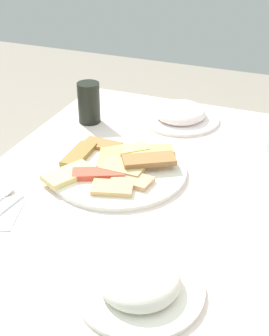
{
  "coord_description": "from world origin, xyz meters",
  "views": [
    {
      "loc": [
        0.92,
        0.34,
        1.35
      ],
      "look_at": [
        -0.01,
        -0.03,
        0.76
      ],
      "focal_mm": 51.52,
      "sensor_mm": 36.0,
      "label": 1
    }
  ],
  "objects": [
    {
      "name": "dining_table",
      "position": [
        0.0,
        0.0,
        0.64
      ],
      "size": [
        1.03,
        0.8,
        0.73
      ],
      "color": "silver",
      "rests_on": "ground_plane"
    },
    {
      "name": "pide_platter",
      "position": [
        -0.02,
        -0.09,
        0.74
      ],
      "size": [
        0.34,
        0.34,
        0.04
      ],
      "color": "white",
      "rests_on": "dining_table"
    },
    {
      "name": "salad_plate_greens",
      "position": [
        0.34,
        0.12,
        0.75
      ],
      "size": [
        0.23,
        0.23,
        0.06
      ],
      "color": "white",
      "rests_on": "dining_table"
    },
    {
      "name": "salad_plate_rice",
      "position": [
        -0.37,
        -0.03,
        0.75
      ],
      "size": [
        0.24,
        0.24,
        0.05
      ],
      "color": "white",
      "rests_on": "dining_table"
    },
    {
      "name": "soda_can",
      "position": [
        -0.26,
        -0.28,
        0.79
      ],
      "size": [
        0.07,
        0.07,
        0.12
      ],
      "primitive_type": "cylinder",
      "rotation": [
        0.0,
        0.0,
        3.13
      ],
      "color": "black",
      "rests_on": "dining_table"
    }
  ]
}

